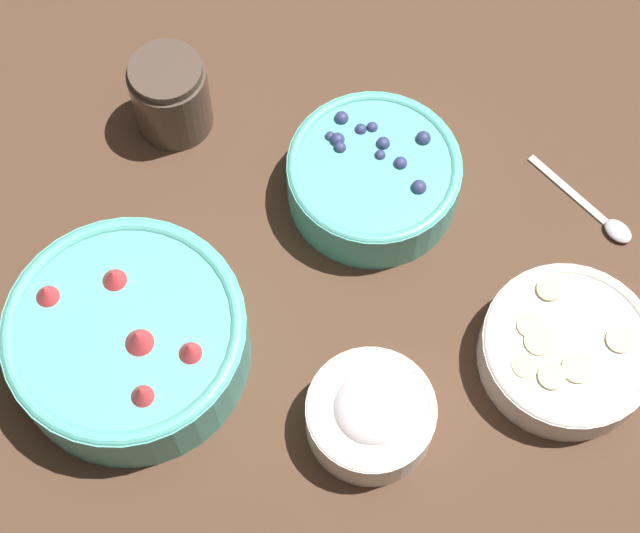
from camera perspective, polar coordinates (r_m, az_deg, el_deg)
name	(u,v)px	position (r m, az deg, el deg)	size (l,w,h in m)	color
ground_plane	(343,248)	(1.10, 1.25, 1.01)	(4.00, 4.00, 0.00)	#4C3323
bowl_strawberries	(128,338)	(1.03, -10.22, -3.76)	(0.23, 0.23, 0.10)	#56B7A8
bowl_blueberries	(374,176)	(1.10, 2.87, 4.84)	(0.18, 0.18, 0.07)	#56B7A8
bowl_bananas	(567,349)	(1.06, 13.05, -4.33)	(0.17, 0.17, 0.05)	silver
bowl_cream	(370,414)	(1.01, 2.71, -7.88)	(0.12, 0.12, 0.06)	white
jar_chocolate	(171,97)	(1.16, -7.95, 8.94)	(0.08, 0.08, 0.10)	#4C3D33
spoon	(599,215)	(1.15, 14.66, 2.66)	(0.08, 0.13, 0.01)	#B2B2B7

